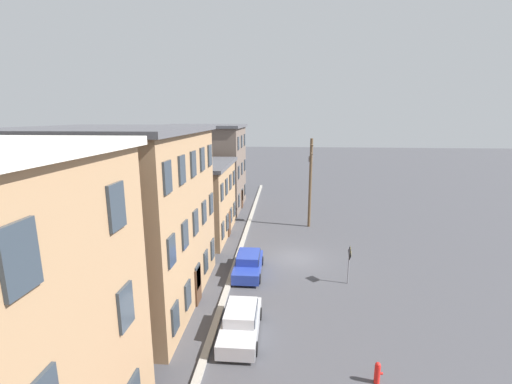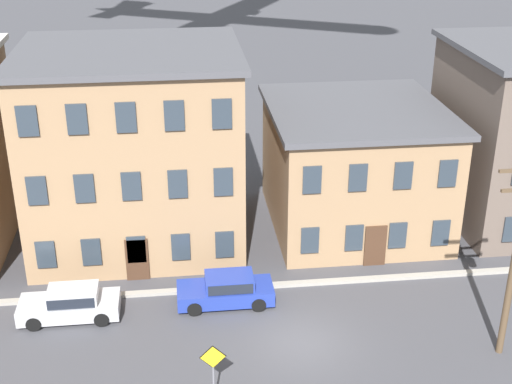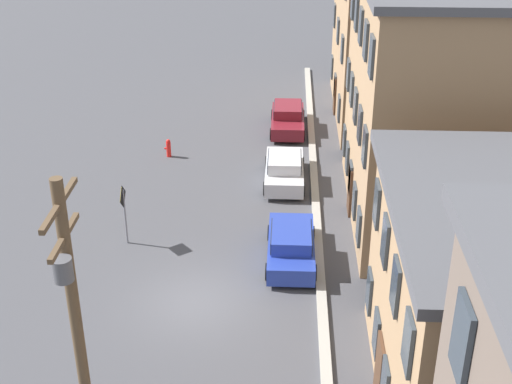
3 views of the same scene
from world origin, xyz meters
name	(u,v)px [view 1 (image 1 of 3)]	position (x,y,z in m)	size (l,w,h in m)	color
ground_plane	(295,258)	(0.00, 0.00, 0.00)	(200.00, 200.00, 0.00)	#424247
kerb_strip	(238,255)	(0.00, 4.50, 0.08)	(56.00, 0.36, 0.16)	#9E998E
apartment_midblock	(116,217)	(-7.05, 10.59, 5.15)	(11.10, 9.71, 10.27)	#9E7A56
apartment_far	(177,199)	(4.74, 10.81, 3.41)	(9.39, 10.14, 6.79)	#9E7A56
apartment_annex	(204,167)	(14.83, 10.59, 4.96)	(9.44, 9.69, 9.89)	#66564C
car_silver	(241,321)	(-9.90, 3.05, 0.75)	(4.40, 1.92, 1.43)	#B7B7BC
car_blue	(248,263)	(-2.93, 3.38, 0.75)	(4.40, 1.92, 1.43)	#233899
caution_sign	(349,259)	(-3.95, -3.35, 1.76)	(1.00, 0.08, 2.63)	slate
utility_pole	(310,178)	(8.05, -1.61, 4.94)	(2.40, 0.44, 8.79)	brown
fire_hydrant	(377,373)	(-12.67, -2.97, 0.48)	(0.24, 0.34, 0.96)	red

